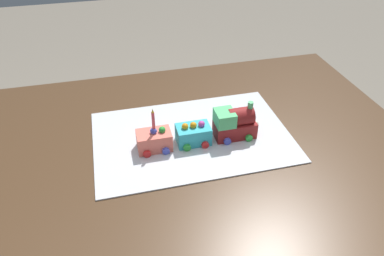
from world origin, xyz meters
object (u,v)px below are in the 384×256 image
(cake_locomotive, at_px, (235,123))
(cake_car_tanker_coral, at_px, (154,140))
(dining_table, at_px, (189,172))
(cake_car_gondola_turquoise, at_px, (193,134))
(birthday_candle, at_px, (153,119))

(cake_locomotive, xyz_separation_m, cake_car_tanker_coral, (0.25, -0.00, -0.02))
(dining_table, relative_size, cake_car_gondola_turquoise, 14.00)
(cake_car_tanker_coral, bearing_deg, cake_locomotive, 180.00)
(cake_car_tanker_coral, distance_m, birthday_candle, 0.08)
(cake_car_tanker_coral, bearing_deg, birthday_candle, 180.00)
(cake_car_gondola_turquoise, height_order, birthday_candle, birthday_candle)
(dining_table, bearing_deg, cake_locomotive, -174.77)
(dining_table, xyz_separation_m, cake_car_gondola_turquoise, (-0.02, -0.01, 0.14))
(cake_car_gondola_turquoise, distance_m, birthday_candle, 0.14)
(dining_table, height_order, cake_locomotive, cake_locomotive)
(cake_locomotive, bearing_deg, cake_car_gondola_turquoise, -0.00)
(cake_locomotive, distance_m, cake_car_gondola_turquoise, 0.13)
(cake_locomotive, relative_size, cake_car_gondola_turquoise, 1.40)
(cake_locomotive, relative_size, cake_car_tanker_coral, 1.40)
(dining_table, xyz_separation_m, cake_car_tanker_coral, (0.10, -0.01, 0.14))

